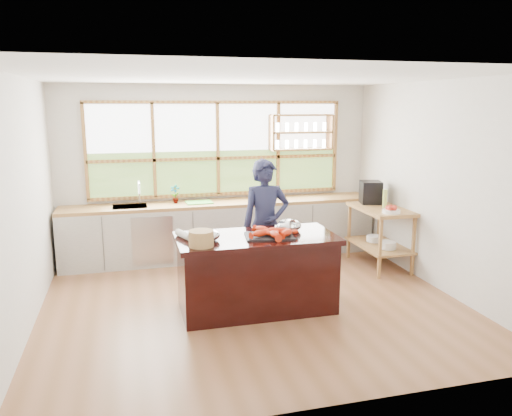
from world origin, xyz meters
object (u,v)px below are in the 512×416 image
object	(u,v)px
island	(256,273)
wicker_basket	(201,239)
espresso_machine	(371,192)
cook	(266,225)

from	to	relation	value
island	wicker_basket	bearing A→B (deg)	-158.74
espresso_machine	wicker_basket	xyz separation A→B (m)	(-2.87, -1.71, -0.08)
wicker_basket	island	bearing A→B (deg)	21.26
island	wicker_basket	distance (m)	0.91
cook	espresso_machine	distance (m)	2.05
island	cook	world-z (taller)	cook
island	cook	size ratio (longest dim) A/B	1.08
island	cook	distance (m)	0.84
island	wicker_basket	world-z (taller)	wicker_basket
cook	wicker_basket	bearing A→B (deg)	-133.82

